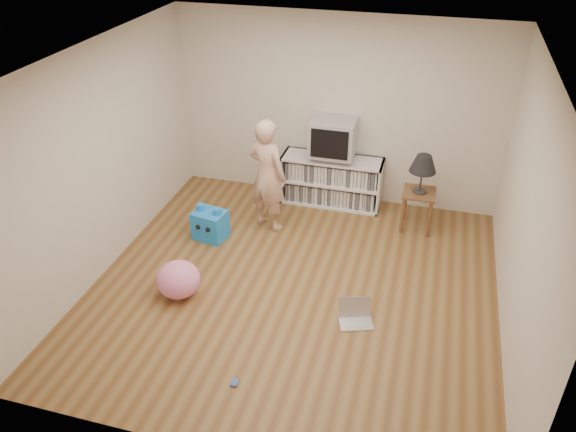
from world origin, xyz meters
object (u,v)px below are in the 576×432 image
at_px(media_unit, 332,180).
at_px(crt_tv, 333,137).
at_px(dvd_deck, 333,156).
at_px(person, 268,175).
at_px(side_table, 418,201).
at_px(table_lamp, 423,164).
at_px(laptop, 355,315).
at_px(plush_blue, 210,224).
at_px(plush_pink, 178,279).

height_order(media_unit, crt_tv, crt_tv).
xyz_separation_m(dvd_deck, person, (-0.68, -0.84, 0.03)).
bearing_deg(side_table, person, -166.24).
distance_m(side_table, table_lamp, 0.53).
distance_m(laptop, plush_blue, 2.34).
distance_m(table_lamp, plush_pink, 3.30).
distance_m(plush_blue, plush_pink, 1.18).
distance_m(person, plush_blue, 0.97).
bearing_deg(laptop, crt_tv, 88.30).
height_order(table_lamp, laptop, table_lamp).
xyz_separation_m(crt_tv, table_lamp, (1.22, -0.37, -0.08)).
height_order(dvd_deck, side_table, dvd_deck).
bearing_deg(side_table, table_lamp, 180.00).
height_order(media_unit, plush_pink, media_unit).
height_order(side_table, plush_pink, side_table).
relative_size(media_unit, person, 0.92).
bearing_deg(dvd_deck, crt_tv, -90.00).
height_order(dvd_deck, table_lamp, table_lamp).
bearing_deg(crt_tv, plush_pink, -116.01).
relative_size(person, plush_blue, 3.28).
bearing_deg(media_unit, crt_tv, -90.00).
bearing_deg(laptop, side_table, 57.53).
bearing_deg(media_unit, plush_pink, -115.84).
distance_m(dvd_deck, laptop, 2.58).
xyz_separation_m(person, plush_pink, (-0.53, -1.65, -0.55)).
bearing_deg(table_lamp, laptop, -102.96).
relative_size(laptop, plush_blue, 0.91).
bearing_deg(table_lamp, crt_tv, 163.32).
bearing_deg(person, media_unit, -106.74).
bearing_deg(dvd_deck, person, -129.00).
distance_m(crt_tv, laptop, 2.67).
height_order(side_table, person, person).
xyz_separation_m(side_table, plush_blue, (-2.54, -0.94, -0.22)).
relative_size(side_table, plush_pink, 1.13).
distance_m(dvd_deck, person, 1.07).
distance_m(media_unit, laptop, 2.53).
distance_m(person, laptop, 2.22).
distance_m(media_unit, plush_blue, 1.87).
height_order(person, plush_pink, person).
height_order(media_unit, dvd_deck, dvd_deck).
height_order(plush_blue, plush_pink, plush_blue).
bearing_deg(side_table, plush_blue, -159.68).
xyz_separation_m(side_table, table_lamp, (-0.00, 0.00, 0.53)).
bearing_deg(dvd_deck, table_lamp, -16.82).
xyz_separation_m(plush_blue, plush_pink, (0.10, -1.17, 0.01)).
bearing_deg(dvd_deck, laptop, -72.22).
distance_m(table_lamp, plush_blue, 2.81).
relative_size(side_table, person, 0.36).
distance_m(dvd_deck, plush_pink, 2.81).
height_order(media_unit, plush_blue, media_unit).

